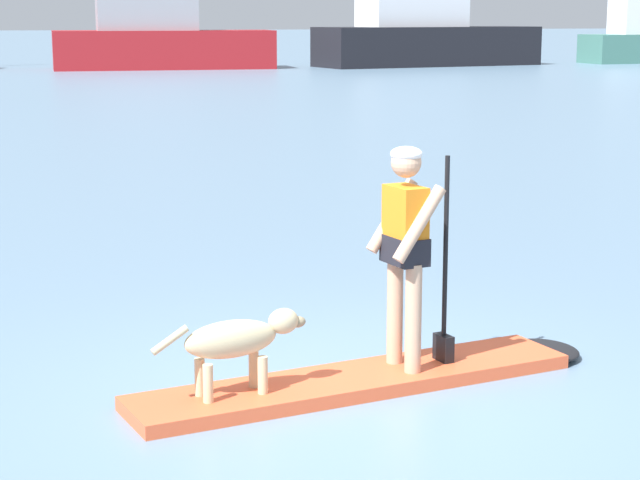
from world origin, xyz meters
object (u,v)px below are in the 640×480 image
(paddleboard, at_px, (382,377))
(moored_boat_center, at_px, (159,37))
(dog, at_px, (238,340))
(moored_boat_far_starboard, at_px, (423,34))
(person_paddler, at_px, (407,241))

(paddleboard, distance_m, moored_boat_center, 50.05)
(paddleboard, distance_m, dog, 1.21)
(dog, height_order, moored_boat_far_starboard, moored_boat_far_starboard)
(paddleboard, bearing_deg, moored_boat_far_starboard, 70.17)
(person_paddler, xyz_separation_m, moored_boat_far_starboard, (17.82, 49.91, 0.62))
(moored_boat_center, xyz_separation_m, moored_boat_far_starboard, (13.93, 0.10, 0.09))
(moored_boat_center, bearing_deg, paddleboard, -94.68)
(person_paddler, distance_m, moored_boat_center, 49.97)
(person_paddler, distance_m, moored_boat_far_starboard, 53.00)
(dog, bearing_deg, person_paddler, 12.46)
(paddleboard, relative_size, dog, 3.30)
(paddleboard, relative_size, person_paddler, 2.26)
(paddleboard, distance_m, moored_boat_far_starboard, 53.13)
(moored_boat_center, distance_m, moored_boat_far_starboard, 13.93)
(moored_boat_far_starboard, bearing_deg, moored_boat_center, -179.60)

